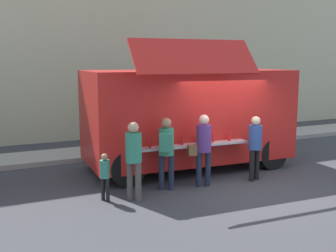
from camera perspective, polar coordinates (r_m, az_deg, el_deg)
ground_plane at (r=10.28m, az=9.76°, el=-7.96°), size 60.00×60.00×0.00m
curb_strip at (r=12.95m, az=-18.87°, el=-4.41°), size 28.00×1.60×0.15m
building_behind at (r=16.63m, az=-17.66°, el=11.52°), size 32.00×2.40×7.62m
food_truck_main at (r=11.37m, az=2.85°, el=1.56°), size 5.69×3.34×3.50m
trash_bin at (r=15.79m, az=12.71°, el=-0.13°), size 0.60×0.60×1.03m
customer_front_ordering at (r=9.74m, az=4.92°, el=-2.56°), size 0.57×0.35×1.74m
customer_mid_with_backpack at (r=9.40m, az=-0.24°, el=-2.88°), size 0.47×0.56×1.70m
customer_rear_waiting at (r=8.80m, az=-4.82°, el=-3.88°), size 0.35×0.35×1.72m
customer_extra_browsing at (r=10.44m, az=12.06°, el=-2.25°), size 0.33×0.33×1.64m
child_near_queue at (r=8.90m, az=-8.80°, el=-6.47°), size 0.21×0.21×1.04m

